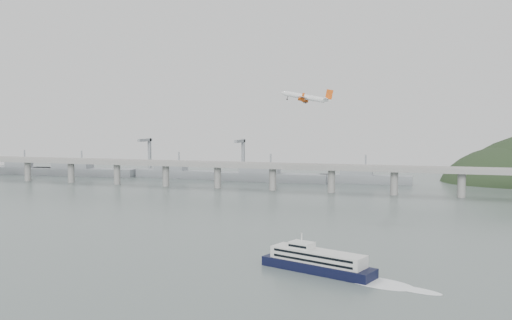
% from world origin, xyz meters
% --- Properties ---
extents(ground, '(900.00, 900.00, 0.00)m').
position_xyz_m(ground, '(0.00, 0.00, 0.00)').
color(ground, '#556260').
rests_on(ground, ground).
extents(bridge, '(800.00, 22.00, 23.90)m').
position_xyz_m(bridge, '(-1.15, 200.00, 17.65)').
color(bridge, gray).
rests_on(bridge, ground).
extents(distant_fleet, '(453.00, 60.90, 40.00)m').
position_xyz_m(distant_fleet, '(-155.36, 265.08, 6.22)').
color(distant_fleet, gray).
rests_on(distant_fleet, ground).
extents(ferry, '(72.40, 32.29, 14.19)m').
position_xyz_m(ferry, '(53.20, -36.47, 3.85)').
color(ferry, black).
rests_on(ferry, ground).
extents(airliner, '(35.25, 31.81, 9.20)m').
position_xyz_m(airliner, '(18.90, 102.33, 73.57)').
color(airliner, white).
rests_on(airliner, ground).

